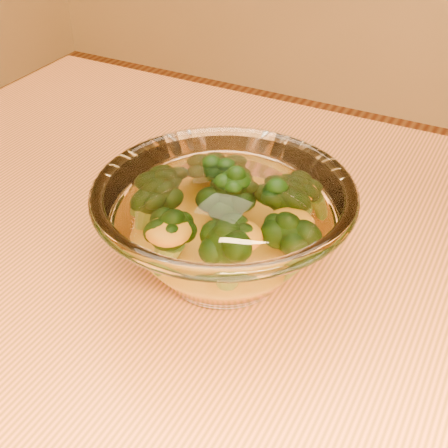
{
  "coord_description": "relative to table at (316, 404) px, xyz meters",
  "views": [
    {
      "loc": [
        0.1,
        -0.37,
        1.13
      ],
      "look_at": [
        -0.11,
        0.02,
        0.81
      ],
      "focal_mm": 50.0,
      "sensor_mm": 36.0,
      "label": 1
    }
  ],
  "objects": [
    {
      "name": "table",
      "position": [
        0.0,
        0.0,
        0.0
      ],
      "size": [
        1.2,
        0.8,
        0.75
      ],
      "color": "#E17643",
      "rests_on": "ground"
    },
    {
      "name": "glass_bowl",
      "position": [
        -0.11,
        0.02,
        0.15
      ],
      "size": [
        0.23,
        0.23,
        0.1
      ],
      "color": "white",
      "rests_on": "table"
    },
    {
      "name": "cheese_sauce",
      "position": [
        -0.11,
        0.02,
        0.13
      ],
      "size": [
        0.12,
        0.12,
        0.03
      ],
      "primitive_type": "ellipsoid",
      "color": "orange",
      "rests_on": "glass_bowl"
    },
    {
      "name": "broccoli_heap",
      "position": [
        -0.11,
        0.03,
        0.16
      ],
      "size": [
        0.18,
        0.15,
        0.07
      ],
      "color": "black",
      "rests_on": "cheese_sauce"
    }
  ]
}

